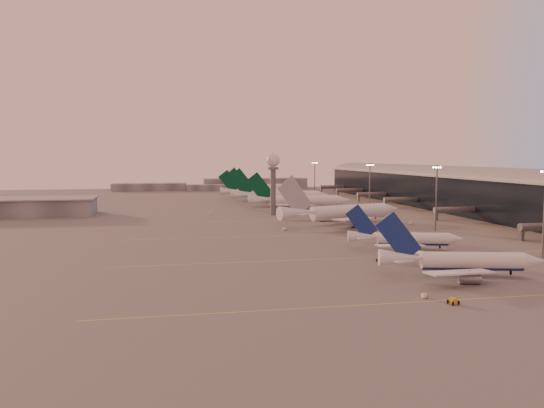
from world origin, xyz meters
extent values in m
plane|color=#5E5C5C|center=(0.00, 0.00, 0.00)|extent=(700.00, 700.00, 0.00)
cube|color=#DCC94D|center=(30.00, -35.00, 0.01)|extent=(180.00, 0.25, 0.02)
cube|color=#DCC94D|center=(30.00, 10.00, 0.01)|extent=(180.00, 0.25, 0.02)
cube|color=#DCC94D|center=(30.00, 55.00, 0.01)|extent=(180.00, 0.25, 0.02)
cube|color=#DCC94D|center=(30.00, 100.00, 0.01)|extent=(180.00, 0.25, 0.02)
cube|color=#DCC94D|center=(30.00, 150.00, 0.01)|extent=(180.00, 0.25, 0.02)
cube|color=black|center=(108.00, 110.00, 9.00)|extent=(36.00, 360.00, 18.00)
cylinder|color=gray|center=(108.00, 110.00, 18.00)|extent=(10.08, 360.00, 10.08)
cube|color=gray|center=(108.00, 110.00, 18.20)|extent=(40.00, 362.00, 0.80)
cube|color=#5A5C61|center=(72.00, 28.00, 2.20)|extent=(1.20, 1.20, 4.40)
cylinder|color=#5A5C61|center=(82.00, 86.00, 4.50)|extent=(22.00, 2.80, 2.80)
cube|color=#5A5C61|center=(72.00, 86.00, 2.20)|extent=(1.20, 1.20, 4.40)
cylinder|color=#5A5C61|center=(82.00, 142.00, 4.50)|extent=(22.00, 2.80, 2.80)
cube|color=#5A5C61|center=(72.00, 142.00, 2.20)|extent=(1.20, 1.20, 4.40)
cylinder|color=#5A5C61|center=(82.00, 184.00, 4.50)|extent=(22.00, 2.80, 2.80)
cube|color=#5A5C61|center=(72.00, 184.00, 2.20)|extent=(1.20, 1.20, 4.40)
cylinder|color=#5A5C61|center=(82.00, 226.00, 4.50)|extent=(22.00, 2.80, 2.80)
cube|color=#5A5C61|center=(72.00, 226.00, 2.20)|extent=(1.20, 1.20, 4.40)
cylinder|color=#5A5C61|center=(82.00, 266.00, 4.50)|extent=(22.00, 2.80, 2.80)
cube|color=#5A5C61|center=(72.00, 266.00, 2.20)|extent=(1.20, 1.20, 4.40)
cube|color=slate|center=(-120.00, 140.00, 4.00)|extent=(80.00, 25.00, 8.00)
cube|color=gray|center=(-120.00, 140.00, 8.20)|extent=(82.00, 27.00, 0.60)
cylinder|color=#5A5C61|center=(5.00, 120.00, 11.00)|extent=(2.60, 2.60, 22.00)
cylinder|color=#5A5C61|center=(5.00, 120.00, 22.50)|extent=(5.20, 5.20, 1.20)
sphere|color=silver|center=(5.00, 120.00, 26.40)|extent=(6.40, 6.40, 6.40)
cylinder|color=#5A5C61|center=(5.00, 120.00, 30.10)|extent=(0.16, 0.16, 2.00)
cylinder|color=#5A5C61|center=(58.00, 0.00, 12.50)|extent=(0.56, 0.56, 25.00)
sphere|color=#FFEABF|center=(56.50, 0.00, 24.10)|extent=(0.56, 0.56, 0.56)
cylinder|color=#5A5C61|center=(55.00, 55.00, 12.50)|extent=(0.56, 0.56, 25.00)
cube|color=#5A5C61|center=(55.00, 55.00, 24.50)|extent=(3.60, 0.25, 0.25)
sphere|color=#FFEABF|center=(53.50, 55.00, 24.10)|extent=(0.56, 0.56, 0.56)
sphere|color=#FFEABF|center=(54.50, 55.00, 24.10)|extent=(0.56, 0.56, 0.56)
sphere|color=#FFEABF|center=(55.50, 55.00, 24.10)|extent=(0.56, 0.56, 0.56)
sphere|color=#FFEABF|center=(56.50, 55.00, 24.10)|extent=(0.56, 0.56, 0.56)
cylinder|color=#5A5C61|center=(50.00, 110.00, 12.50)|extent=(0.56, 0.56, 25.00)
cube|color=#5A5C61|center=(50.00, 110.00, 24.50)|extent=(3.60, 0.25, 0.25)
sphere|color=#FFEABF|center=(48.50, 110.00, 24.10)|extent=(0.56, 0.56, 0.56)
sphere|color=#FFEABF|center=(49.50, 110.00, 24.10)|extent=(0.56, 0.56, 0.56)
sphere|color=#FFEABF|center=(50.50, 110.00, 24.10)|extent=(0.56, 0.56, 0.56)
sphere|color=#FFEABF|center=(51.50, 110.00, 24.10)|extent=(0.56, 0.56, 0.56)
cylinder|color=#5A5C61|center=(48.00, 200.00, 12.50)|extent=(0.56, 0.56, 25.00)
cube|color=#5A5C61|center=(48.00, 200.00, 24.50)|extent=(3.60, 0.25, 0.25)
sphere|color=#FFEABF|center=(46.50, 200.00, 24.10)|extent=(0.56, 0.56, 0.56)
sphere|color=#FFEABF|center=(47.50, 200.00, 24.10)|extent=(0.56, 0.56, 0.56)
sphere|color=#FFEABF|center=(48.50, 200.00, 24.10)|extent=(0.56, 0.56, 0.56)
sphere|color=#FFEABF|center=(49.50, 200.00, 24.10)|extent=(0.56, 0.56, 0.56)
cube|color=slate|center=(-60.00, 320.00, 3.00)|extent=(60.00, 18.00, 6.00)
cube|color=slate|center=(30.00, 330.00, 4.50)|extent=(90.00, 20.00, 9.00)
cube|color=slate|center=(-10.00, 310.00, 2.50)|extent=(40.00, 15.00, 5.00)
cylinder|color=silver|center=(25.74, -17.15, 3.28)|extent=(23.87, 9.68, 4.02)
cylinder|color=navy|center=(25.74, -17.15, 2.37)|extent=(23.13, 8.48, 2.89)
cone|color=silver|center=(39.40, -20.61, 3.28)|extent=(5.41, 5.02, 4.02)
cone|color=silver|center=(9.50, -13.05, 3.78)|extent=(10.58, 6.32, 4.02)
cube|color=silver|center=(17.70, -25.32, 2.57)|extent=(17.52, 7.92, 1.26)
cylinder|color=gray|center=(21.06, -23.76, 0.74)|extent=(5.07, 3.65, 2.61)
cube|color=gray|center=(21.06, -23.76, 1.87)|extent=(0.37, 0.33, 1.61)
cube|color=silver|center=(22.55, -6.15, 2.57)|extent=(15.31, 14.40, 1.26)
cylinder|color=gray|center=(24.76, -9.12, 0.74)|extent=(5.07, 3.65, 2.61)
cube|color=gray|center=(24.76, -9.12, 1.87)|extent=(0.37, 0.33, 1.61)
cube|color=navy|center=(9.02, -12.93, 8.75)|extent=(10.78, 3.06, 11.98)
cube|color=silver|center=(8.42, -17.48, 3.88)|extent=(4.82, 2.61, 0.26)
cube|color=silver|center=(10.66, -8.63, 3.88)|extent=(4.60, 4.26, 0.26)
cylinder|color=black|center=(34.44, -19.35, 0.53)|extent=(0.53, 0.53, 1.06)
cylinder|color=black|center=(24.47, -14.43, 0.58)|extent=(1.26, 0.80, 1.16)
cylinder|color=black|center=(23.33, -18.94, 0.58)|extent=(1.26, 0.80, 1.16)
cylinder|color=silver|center=(28.32, 18.97, 2.95)|extent=(21.47, 8.91, 3.62)
cylinder|color=navy|center=(28.32, 18.97, 2.14)|extent=(20.80, 7.82, 2.60)
cone|color=silver|center=(40.58, 15.75, 2.95)|extent=(4.90, 4.55, 3.62)
cone|color=silver|center=(13.73, 22.82, 3.40)|extent=(9.54, 5.77, 3.62)
cube|color=silver|center=(21.01, 11.70, 2.32)|extent=(15.78, 6.99, 1.14)
cylinder|color=gray|center=(24.05, 13.07, 0.67)|extent=(4.58, 3.32, 2.35)
cube|color=gray|center=(24.05, 13.07, 1.69)|extent=(0.34, 0.30, 1.45)
cube|color=silver|center=(25.54, 28.91, 2.32)|extent=(13.70, 13.05, 1.14)
cylinder|color=gray|center=(27.51, 26.22, 0.67)|extent=(4.58, 3.32, 2.35)
cube|color=gray|center=(27.51, 26.22, 1.69)|extent=(0.34, 0.30, 1.45)
cube|color=navy|center=(13.30, 22.93, 7.88)|extent=(9.69, 2.85, 10.78)
cube|color=silver|center=(12.72, 18.83, 3.49)|extent=(4.33, 2.31, 0.24)
cube|color=silver|center=(14.81, 26.78, 3.49)|extent=(4.12, 3.85, 0.24)
cylinder|color=black|center=(36.13, 16.92, 0.48)|extent=(0.48, 0.48, 0.95)
cylinder|color=black|center=(27.19, 21.44, 0.52)|extent=(1.13, 0.73, 1.05)
cylinder|color=black|center=(26.13, 17.39, 0.52)|extent=(1.13, 0.73, 1.05)
cylinder|color=silver|center=(30.43, 82.61, 3.92)|extent=(36.37, 15.40, 5.66)
cylinder|color=silver|center=(30.43, 82.61, 2.65)|extent=(35.23, 13.67, 4.07)
cone|color=silver|center=(51.20, 88.55, 3.92)|extent=(8.29, 7.37, 5.66)
cone|color=silver|center=(5.72, 75.54, 4.63)|extent=(16.15, 9.61, 5.66)
cube|color=silver|center=(26.08, 65.71, 2.93)|extent=(22.89, 22.37, 1.68)
cylinder|color=gray|center=(29.31, 70.33, 0.64)|extent=(7.75, 5.46, 3.68)
cube|color=gray|center=(29.31, 70.33, 1.94)|extent=(0.33, 0.29, 2.26)
cube|color=silver|center=(17.80, 94.66, 2.93)|extent=(26.67, 11.31, 1.68)
cylinder|color=gray|center=(22.99, 92.44, 0.64)|extent=(7.75, 5.46, 3.68)
cube|color=gray|center=(22.99, 92.44, 1.94)|extent=(0.33, 0.29, 2.26)
cube|color=#9C9FA4|center=(5.00, 75.34, 11.31)|extent=(15.16, 4.62, 16.79)
cube|color=silver|center=(7.36, 68.72, 4.77)|extent=(6.97, 6.64, 0.23)
cube|color=silver|center=(3.51, 82.20, 4.77)|extent=(7.36, 3.81, 0.23)
cylinder|color=black|center=(43.66, 86.39, 0.46)|extent=(0.46, 0.46, 0.91)
cylinder|color=black|center=(27.07, 83.74, 0.50)|extent=(1.09, 0.71, 1.00)
cylinder|color=black|center=(28.17, 79.88, 0.50)|extent=(1.09, 0.71, 1.00)
cylinder|color=silver|center=(27.15, 142.19, 3.82)|extent=(33.94, 10.32, 5.41)
cylinder|color=silver|center=(27.15, 142.19, 2.60)|extent=(33.06, 8.72, 3.89)
cone|color=silver|center=(46.93, 139.22, 3.82)|extent=(7.22, 6.31, 5.41)
cone|color=silver|center=(3.63, 145.72, 4.50)|extent=(14.70, 7.43, 5.41)
cube|color=silver|center=(16.90, 129.47, 2.87)|extent=(24.82, 13.43, 1.60)
cylinder|color=gray|center=(21.44, 132.16, 0.65)|extent=(6.94, 4.44, 3.51)
cube|color=gray|center=(21.44, 132.16, 1.93)|extent=(0.31, 0.27, 2.16)
cube|color=silver|center=(21.08, 157.35, 2.87)|extent=(22.91, 19.01, 1.60)
cylinder|color=gray|center=(24.64, 153.45, 0.65)|extent=(6.94, 4.44, 3.51)
cube|color=gray|center=(24.64, 153.45, 1.93)|extent=(0.31, 0.27, 2.16)
cube|color=#033B24|center=(2.94, 145.82, 10.95)|extent=(14.75, 2.53, 15.99)
cube|color=silver|center=(2.44, 139.34, 4.63)|extent=(6.92, 4.27, 0.23)
cube|color=silver|center=(4.36, 152.16, 4.63)|extent=(6.72, 5.68, 0.23)
cylinder|color=black|center=(39.75, 140.30, 0.47)|extent=(0.47, 0.47, 0.93)
cylinder|color=black|center=(24.78, 144.62, 0.51)|extent=(1.08, 0.61, 1.03)
cylinder|color=black|center=(24.18, 140.56, 0.51)|extent=(1.08, 0.61, 1.03)
cylinder|color=silver|center=(23.90, 175.37, 4.08)|extent=(36.19, 13.64, 5.78)
cylinder|color=silver|center=(23.90, 175.37, 2.78)|extent=(35.13, 11.90, 4.16)
cone|color=silver|center=(44.73, 170.59, 4.08)|extent=(8.05, 7.18, 5.78)
cone|color=silver|center=(-0.87, 181.05, 4.80)|extent=(15.93, 8.99, 5.78)
cube|color=silver|center=(11.94, 162.66, 3.07)|extent=(26.67, 12.58, 1.71)
cylinder|color=gray|center=(17.00, 165.15, 0.70)|extent=(7.59, 5.21, 3.75)
cube|color=gray|center=(17.00, 165.15, 2.06)|extent=(0.35, 0.31, 2.31)
cube|color=silver|center=(18.67, 192.02, 3.07)|extent=(23.59, 21.58, 1.71)
cylinder|color=gray|center=(22.15, 187.57, 0.70)|extent=(7.59, 5.21, 3.75)
cube|color=gray|center=(22.15, 187.57, 2.06)|extent=(0.35, 0.31, 2.31)
cube|color=#033B24|center=(-1.60, 181.22, 11.70)|extent=(15.56, 3.89, 17.09)
cube|color=silver|center=(-2.66, 174.35, 4.95)|extent=(7.34, 4.10, 0.25)
cube|color=silver|center=(0.44, 187.86, 4.95)|extent=(7.02, 6.38, 0.25)
cylinder|color=black|center=(37.17, 172.33, 0.50)|extent=(0.50, 0.50, 1.00)
cylinder|color=black|center=(21.58, 178.15, 0.55)|extent=(1.18, 0.73, 1.10)
cylinder|color=black|center=(20.60, 173.88, 0.55)|extent=(1.18, 0.73, 1.10)
cylinder|color=silver|center=(18.57, 215.20, 3.71)|extent=(32.94, 8.53, 5.25)
cylinder|color=silver|center=(18.57, 215.20, 2.53)|extent=(32.14, 7.00, 3.78)
cone|color=silver|center=(37.91, 213.23, 3.71)|extent=(6.81, 5.87, 5.25)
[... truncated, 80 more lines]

